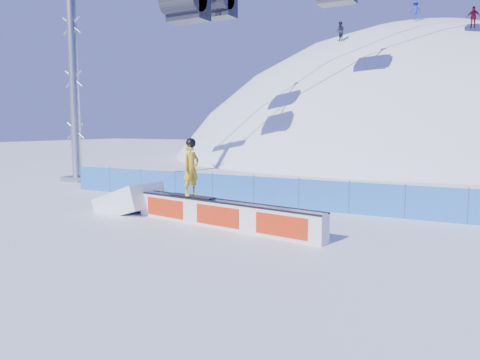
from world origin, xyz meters
The scene contains 7 objects.
ground centered at (0.00, 0.00, 0.00)m, with size 160.00×160.00×0.00m, color white.
snow_hill centered at (0.00, 42.00, -18.00)m, with size 64.00×64.00×64.00m.
safety_fence centered at (0.00, 4.50, 0.60)m, with size 22.05×0.05×1.30m.
rail_box centered at (0.07, 0.16, 0.44)m, with size 7.41×1.71×0.89m.
snow_ramp centered at (-4.51, 0.91, 0.00)m, with size 2.43×1.62×0.91m, color white, non-canonical shape.
snowboarder centered at (-1.27, 0.38, 1.86)m, with size 1.92×0.75×1.98m.
distant_skiers centered at (2.69, 30.53, 11.79)m, with size 17.92×6.76×6.51m.
Camera 1 is at (7.69, -12.58, 3.27)m, focal length 35.00 mm.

